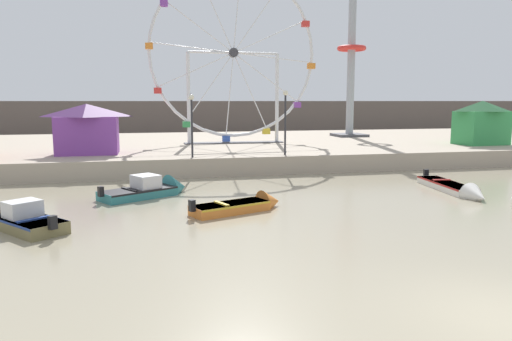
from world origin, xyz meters
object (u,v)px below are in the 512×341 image
at_px(ferris_wheel_white_frame, 233,56).
at_px(motorboat_olive_wood, 19,219).
at_px(motorboat_orange_hull, 245,205).
at_px(carnival_booth_purple_stall, 87,128).
at_px(promenade_lamp_near, 285,113).
at_px(motorboat_teal_painted, 153,189).
at_px(drop_tower_steel_tower, 351,61).
at_px(motorboat_white_red_stripe, 457,189).
at_px(promenade_lamp_far, 192,116).
at_px(carnival_booth_green_kiosk, 482,122).

bearing_deg(ferris_wheel_white_frame, motorboat_olive_wood, -120.05).
height_order(motorboat_olive_wood, motorboat_orange_hull, motorboat_olive_wood).
relative_size(carnival_booth_purple_stall, promenade_lamp_near, 1.02).
bearing_deg(carnival_booth_purple_stall, motorboat_teal_painted, -66.76).
height_order(motorboat_teal_painted, drop_tower_steel_tower, drop_tower_steel_tower).
bearing_deg(promenade_lamp_near, motorboat_orange_hull, -115.16).
height_order(motorboat_teal_painted, promenade_lamp_near, promenade_lamp_near).
relative_size(motorboat_white_red_stripe, motorboat_teal_painted, 1.30).
xyz_separation_m(motorboat_orange_hull, promenade_lamp_far, (-1.17, 9.55, 3.32)).
xyz_separation_m(motorboat_white_red_stripe, drop_tower_steel_tower, (4.19, 22.14, 7.84)).
relative_size(motorboat_teal_painted, promenade_lamp_near, 1.13).
xyz_separation_m(motorboat_white_red_stripe, promenade_lamp_far, (-11.89, 8.21, 3.34)).
bearing_deg(motorboat_olive_wood, carnival_booth_purple_stall, -42.34).
xyz_separation_m(carnival_booth_purple_stall, promenade_lamp_far, (6.17, -3.49, 0.80)).
relative_size(motorboat_orange_hull, promenade_lamp_far, 1.13).
bearing_deg(carnival_booth_purple_stall, carnival_booth_green_kiosk, 0.86).
bearing_deg(motorboat_orange_hull, motorboat_olive_wood, 164.12).
distance_m(ferris_wheel_white_frame, carnival_booth_purple_stall, 12.88).
bearing_deg(carnival_booth_purple_stall, motorboat_olive_wood, -93.48).
bearing_deg(motorboat_orange_hull, motorboat_white_red_stripe, -14.39).
height_order(carnival_booth_purple_stall, promenade_lamp_far, promenade_lamp_far).
bearing_deg(ferris_wheel_white_frame, carnival_booth_green_kiosk, -16.80).
xyz_separation_m(drop_tower_steel_tower, carnival_booth_purple_stall, (-22.25, -10.44, -5.30)).
bearing_deg(promenade_lamp_far, motorboat_white_red_stripe, -34.62).
relative_size(drop_tower_steel_tower, promenade_lamp_near, 3.94).
distance_m(motorboat_orange_hull, ferris_wheel_white_frame, 20.45).
relative_size(carnival_booth_green_kiosk, carnival_booth_purple_stall, 1.00).
relative_size(motorboat_orange_hull, carnival_booth_green_kiosk, 1.03).
bearing_deg(promenade_lamp_near, motorboat_olive_wood, -140.85).
distance_m(carnival_booth_green_kiosk, promenade_lamp_near, 17.04).
xyz_separation_m(motorboat_olive_wood, promenade_lamp_near, (12.81, 10.43, 3.39)).
height_order(motorboat_white_red_stripe, drop_tower_steel_tower, drop_tower_steel_tower).
relative_size(motorboat_teal_painted, carnival_booth_green_kiosk, 1.10).
bearing_deg(drop_tower_steel_tower, motorboat_olive_wood, -133.68).
height_order(ferris_wheel_white_frame, promenade_lamp_far, ferris_wheel_white_frame).
xyz_separation_m(motorboat_orange_hull, ferris_wheel_white_frame, (3.01, 18.72, 7.66)).
relative_size(motorboat_orange_hull, ferris_wheel_white_frame, 0.31).
bearing_deg(motorboat_olive_wood, promenade_lamp_far, -72.91).
bearing_deg(carnival_booth_green_kiosk, promenade_lamp_near, -171.95).
relative_size(motorboat_olive_wood, carnival_booth_purple_stall, 0.94).
distance_m(drop_tower_steel_tower, carnival_booth_green_kiosk, 13.07).
xyz_separation_m(motorboat_teal_painted, carnival_booth_green_kiosk, (24.71, 9.19, 2.54)).
bearing_deg(motorboat_white_red_stripe, motorboat_orange_hull, -76.07).
bearing_deg(promenade_lamp_far, motorboat_olive_wood, -124.49).
relative_size(motorboat_white_red_stripe, carnival_booth_green_kiosk, 1.43).
bearing_deg(promenade_lamp_near, carnival_booth_purple_stall, 163.88).
bearing_deg(motorboat_white_red_stripe, carnival_booth_green_kiosk, 145.58).
relative_size(motorboat_white_red_stripe, motorboat_orange_hull, 1.39).
relative_size(carnival_booth_green_kiosk, promenade_lamp_far, 1.10).
distance_m(motorboat_olive_wood, motorboat_orange_hull, 8.33).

